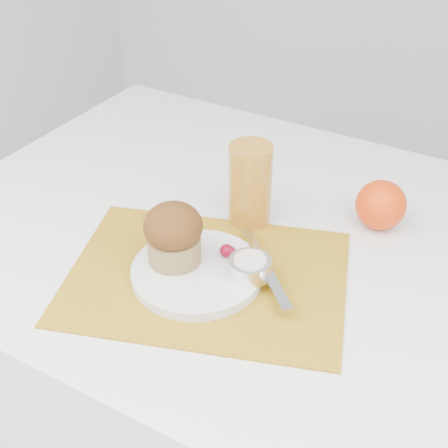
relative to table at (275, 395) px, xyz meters
The scene contains 11 objects.
table is the anchor object (origin of this frame).
placemat 0.41m from the table, 114.49° to the right, with size 0.41×0.30×0.00m, color #A77917.
plate 0.42m from the table, 117.17° to the right, with size 0.20×0.20×0.02m, color white.
ramekin 0.43m from the table, 90.51° to the right, with size 0.06×0.06×0.03m, color silver.
cream 0.44m from the table, 90.51° to the right, with size 0.05×0.05×0.01m, color silver.
raspberry_near 0.42m from the table, 117.84° to the right, with size 0.02×0.02×0.02m, color #570211.
raspberry_far 0.42m from the table, 115.75° to the right, with size 0.02×0.02×0.02m, color #530218.
butter_knife 0.41m from the table, 83.36° to the right, with size 0.19×0.02×0.00m, color silver.
orange 0.45m from the table, 46.07° to the left, with size 0.08×0.08×0.08m, color #F24208.
juice_glass 0.45m from the table, 163.92° to the left, with size 0.07×0.07×0.14m, color #BC7D23.
muffin 0.48m from the table, 128.12° to the right, with size 0.10×0.10×0.10m.
Camera 1 is at (0.32, -0.70, 1.35)m, focal length 50.00 mm.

